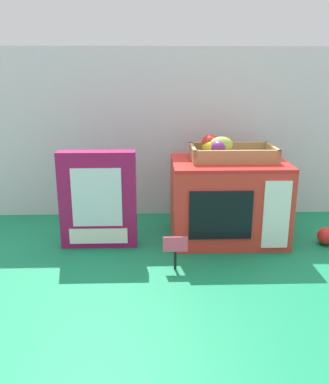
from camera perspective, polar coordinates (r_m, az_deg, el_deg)
The scene contains 7 objects.
ground_plane at distance 1.40m, azimuth 1.00°, elevation -6.73°, with size 1.70×1.70×0.00m, color #147A4C.
display_back_panel at distance 1.59m, azimuth 0.55°, elevation 8.00°, with size 1.61×0.03×0.63m, color silver.
toy_microwave at distance 1.40m, azimuth 8.67°, elevation -1.11°, with size 0.37×0.27×0.27m.
food_groups_crate at distance 1.38m, azimuth 8.50°, elevation 5.52°, with size 0.27×0.16×0.08m.
cookie_set_box at distance 1.33m, azimuth -9.13°, elevation -1.11°, with size 0.24×0.05×0.31m.
price_sign at distance 1.18m, azimuth 1.42°, elevation -7.68°, with size 0.07×0.01×0.10m.
loose_toy_apple at distance 1.46m, azimuth 21.31°, elevation -5.69°, with size 0.06×0.06×0.06m, color red.
Camera 1 is at (-0.06, -1.28, 0.55)m, focal length 38.81 mm.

